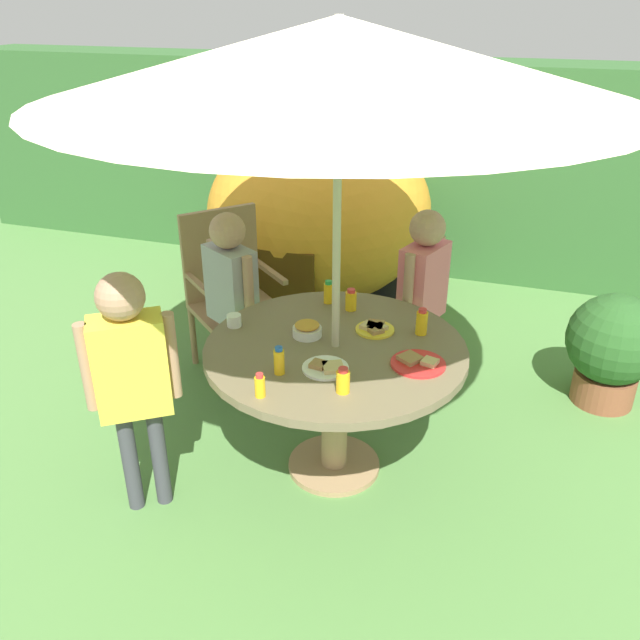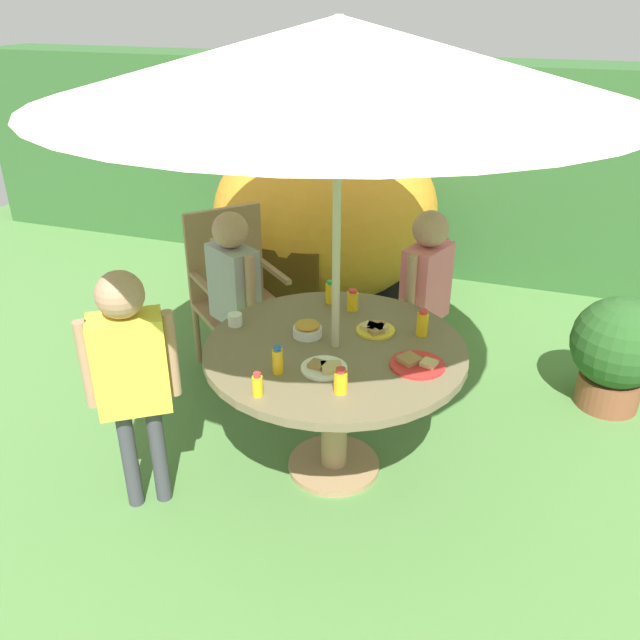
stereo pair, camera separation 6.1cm
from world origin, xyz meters
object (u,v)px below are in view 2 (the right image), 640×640
object	(u,v)px
child_in_pink_shirt	(426,284)
dome_tent	(326,212)
wooden_chair	(233,285)
plate_front_edge	(417,364)
cup_near	(235,320)
juice_bottle_far_left	(341,381)
garden_table	(335,369)
juice_bottle_center_front	(330,293)
juice_bottle_mid_right	(422,323)
juice_bottle_far_right	(278,361)
patio_umbrella	(339,59)
child_in_yellow_shirt	(130,364)
snack_bowl	(307,329)
plate_mid_left	(375,329)
juice_bottle_center_back	(257,385)
child_in_grey_shirt	(234,285)
potted_plant	(617,349)
juice_bottle_near_right	(353,300)
plate_near_left	(325,367)

from	to	relation	value
child_in_pink_shirt	dome_tent	bearing A→B (deg)	-122.62
dome_tent	wooden_chair	bearing A→B (deg)	-99.46
plate_front_edge	cup_near	size ratio (longest dim) A/B	3.42
child_in_pink_shirt	juice_bottle_far_left	world-z (taller)	child_in_pink_shirt
garden_table	child_in_pink_shirt	xyz separation A→B (m)	(0.27, 0.80, 0.15)
juice_bottle_center_front	cup_near	world-z (taller)	juice_bottle_center_front
juice_bottle_mid_right	juice_bottle_far_right	bearing A→B (deg)	-133.11
plate_front_edge	juice_bottle_mid_right	distance (m)	0.30
patio_umbrella	cup_near	distance (m)	1.33
juice_bottle_far_right	garden_table	bearing A→B (deg)	62.91
patio_umbrella	juice_bottle_mid_right	world-z (taller)	patio_umbrella
dome_tent	child_in_pink_shirt	bearing A→B (deg)	-52.21
child_in_yellow_shirt	snack_bowl	world-z (taller)	child_in_yellow_shirt
child_in_pink_shirt	juice_bottle_far_right	size ratio (longest dim) A/B	8.92
child_in_yellow_shirt	juice_bottle_far_left	size ratio (longest dim) A/B	10.49
plate_mid_left	juice_bottle_far_right	size ratio (longest dim) A/B	1.45
dome_tent	juice_bottle_center_front	world-z (taller)	dome_tent
dome_tent	juice_bottle_center_back	xyz separation A→B (m)	(0.59, -2.58, 0.10)
child_in_grey_shirt	juice_bottle_center_back	xyz separation A→B (m)	(0.57, -0.94, 0.03)
child_in_grey_shirt	juice_bottle_far_right	size ratio (longest dim) A/B	8.88
child_in_pink_shirt	juice_bottle_mid_right	world-z (taller)	child_in_pink_shirt
child_in_yellow_shirt	juice_bottle_center_back	world-z (taller)	child_in_yellow_shirt
patio_umbrella	child_in_pink_shirt	xyz separation A→B (m)	(0.27, 0.80, -1.22)
child_in_yellow_shirt	plate_front_edge	distance (m)	1.25
child_in_pink_shirt	child_in_yellow_shirt	size ratio (longest dim) A/B	0.97
cup_near	child_in_grey_shirt	bearing A→B (deg)	117.08
child_in_grey_shirt	wooden_chair	bearing A→B (deg)	148.81
child_in_grey_shirt	child_in_pink_shirt	bearing A→B (deg)	50.47
cup_near	child_in_yellow_shirt	bearing A→B (deg)	-111.84
potted_plant	juice_bottle_center_front	size ratio (longest dim) A/B	5.45
child_in_pink_shirt	snack_bowl	distance (m)	0.86
juice_bottle_center_back	cup_near	bearing A→B (deg)	124.21
garden_table	juice_bottle_near_right	xyz separation A→B (m)	(-0.04, 0.39, 0.18)
juice_bottle_center_front	juice_bottle_center_back	xyz separation A→B (m)	(0.00, -0.94, -0.01)
wooden_chair	cup_near	xyz separation A→B (m)	(0.41, -0.79, 0.20)
child_in_grey_shirt	child_in_yellow_shirt	world-z (taller)	child_in_yellow_shirt
patio_umbrella	juice_bottle_far_right	world-z (taller)	patio_umbrella
garden_table	juice_bottle_center_front	xyz separation A→B (m)	(-0.17, 0.44, 0.19)
plate_front_edge	dome_tent	bearing A→B (deg)	118.47
wooden_chair	juice_bottle_near_right	world-z (taller)	wooden_chair
snack_bowl	garden_table	bearing A→B (deg)	-17.89
snack_bowl	juice_bottle_mid_right	world-z (taller)	juice_bottle_mid_right
garden_table	plate_front_edge	xyz separation A→B (m)	(0.40, -0.05, 0.14)
plate_near_left	wooden_chair	bearing A→B (deg)	132.92
juice_bottle_far_left	plate_near_left	bearing A→B (deg)	129.08
child_in_pink_shirt	plate_mid_left	xyz separation A→B (m)	(-0.13, -0.60, -0.01)
plate_front_edge	juice_bottle_center_back	bearing A→B (deg)	-141.58
snack_bowl	juice_bottle_far_left	distance (m)	0.51
dome_tent	juice_bottle_far_right	xyz separation A→B (m)	(0.60, -2.39, 0.11)
plate_front_edge	juice_bottle_center_front	bearing A→B (deg)	139.17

